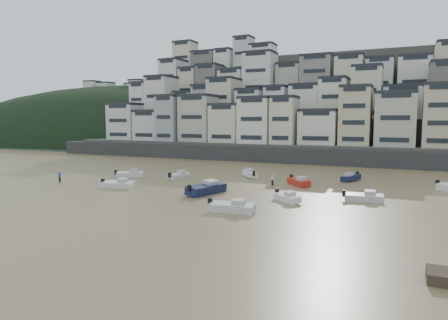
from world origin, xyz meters
The scene contains 17 objects.
ground centered at (0.00, 0.00, 0.00)m, with size 400.00×400.00×0.00m, color #937D4F.
sea_strip centered at (-110.00, 145.00, 0.01)m, with size 340.00×340.00×0.00m, color slate.
harbor_wall centered at (10.00, 65.00, 1.75)m, with size 140.00×3.00×3.50m, color #38383A.
hillside centered at (14.73, 104.84, 13.01)m, with size 141.04×66.00×50.00m.
headland centered at (-95.00, 135.00, 0.02)m, with size 216.00×135.00×53.33m.
boat_a centered at (13.76, 15.46, 0.74)m, with size 5.40×1.77×1.47m, color silver, non-canonical shape.
boat_b centered at (17.57, 23.46, 0.63)m, with size 4.59×1.50×1.25m, color white, non-canonical shape.
boat_c centered at (6.29, 23.94, 0.95)m, with size 6.95×2.28×1.90m, color #141D40, non-canonical shape.
boat_d centered at (26.11, 27.41, 0.67)m, with size 4.94×1.62×1.35m, color silver, non-canonical shape.
boat_e centered at (15.91, 35.91, 0.72)m, with size 5.26×1.72×1.44m, color #B12215, non-canonical shape.
boat_f centered at (-4.13, 34.13, 0.66)m, with size 4.86×1.59×1.33m, color silver, non-canonical shape.
boat_h centered at (6.03, 41.03, 0.73)m, with size 5.37×1.76×1.46m, color white, non-canonical shape.
boat_i centered at (22.54, 43.95, 0.69)m, with size 5.05×1.65×1.38m, color #141B3E, non-canonical shape.
boat_j centered at (-7.41, 22.58, 0.69)m, with size 5.07×1.66×1.38m, color white, non-canonical shape.
boat_k centered at (-12.95, 32.37, 0.68)m, with size 5.00×1.64×1.36m, color silver, non-canonical shape.
person_blue centered at (-19.64, 23.15, 0.87)m, with size 0.44×0.44×1.74m, color #1846B6, non-canonical shape.
person_pink centered at (12.32, 34.17, 0.87)m, with size 0.44×0.44×1.74m, color #EEA8B3, non-canonical shape.
Camera 1 is at (30.51, -23.23, 10.04)m, focal length 32.00 mm.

